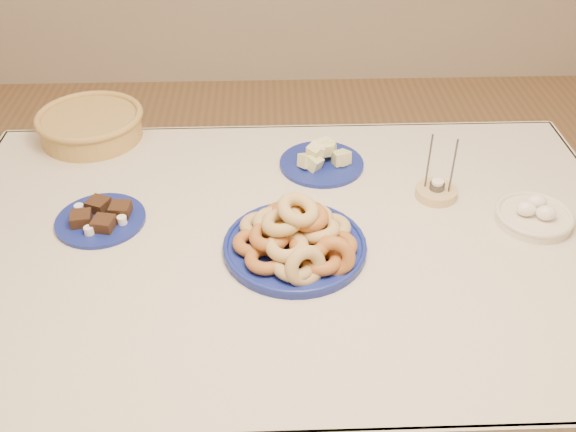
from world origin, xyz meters
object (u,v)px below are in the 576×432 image
object	(u,v)px
wicker_basket	(91,124)
egg_bowl	(534,215)
dining_table	(287,269)
brownie_plate	(101,218)
donut_platter	(296,239)
melon_plate	(322,158)
candle_holder	(436,191)

from	to	relation	value
wicker_basket	egg_bowl	bearing A→B (deg)	-21.27
dining_table	brownie_plate	size ratio (longest dim) A/B	6.43
wicker_basket	egg_bowl	distance (m)	1.28
donut_platter	egg_bowl	bearing A→B (deg)	9.09
wicker_basket	egg_bowl	world-z (taller)	wicker_basket
brownie_plate	wicker_basket	xyz separation A→B (m)	(-0.11, 0.43, 0.03)
melon_plate	brownie_plate	xyz separation A→B (m)	(-0.57, -0.24, -0.01)
donut_platter	candle_holder	distance (m)	0.43
brownie_plate	egg_bowl	size ratio (longest dim) A/B	1.19
dining_table	donut_platter	world-z (taller)	donut_platter
donut_platter	candle_holder	world-z (taller)	candle_holder
donut_platter	melon_plate	bearing A→B (deg)	76.41
brownie_plate	egg_bowl	world-z (taller)	egg_bowl
melon_plate	wicker_basket	bearing A→B (deg)	165.04
candle_holder	egg_bowl	size ratio (longest dim) A/B	0.81
dining_table	brownie_plate	xyz separation A→B (m)	(-0.46, 0.07, 0.12)
dining_table	donut_platter	xyz separation A→B (m)	(0.02, -0.06, 0.14)
melon_plate	candle_holder	size ratio (longest dim) A/B	1.44
wicker_basket	candle_holder	distance (m)	1.03
donut_platter	melon_plate	size ratio (longest dim) A/B	1.63
dining_table	egg_bowl	distance (m)	0.63
donut_platter	melon_plate	xyz separation A→B (m)	(0.09, 0.38, -0.02)
candle_holder	wicker_basket	bearing A→B (deg)	160.39
brownie_plate	wicker_basket	world-z (taller)	wicker_basket
brownie_plate	candle_holder	world-z (taller)	candle_holder
wicker_basket	brownie_plate	bearing A→B (deg)	-75.79
melon_plate	brownie_plate	distance (m)	0.62
candle_holder	melon_plate	bearing A→B (deg)	150.43
melon_plate	dining_table	bearing A→B (deg)	-109.08
donut_platter	dining_table	bearing A→B (deg)	108.35
melon_plate	brownie_plate	world-z (taller)	melon_plate
melon_plate	egg_bowl	size ratio (longest dim) A/B	1.17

